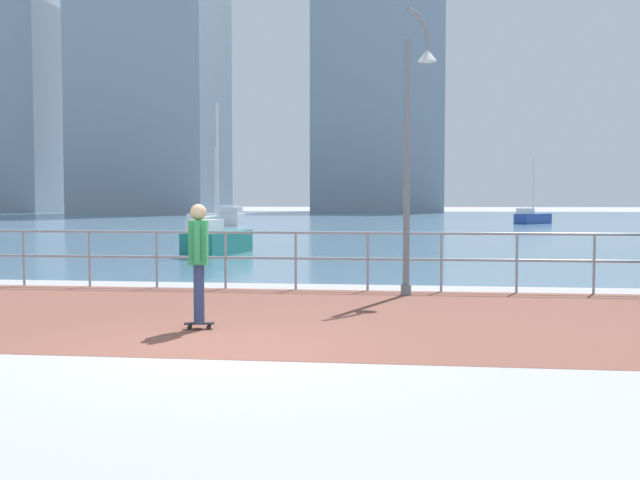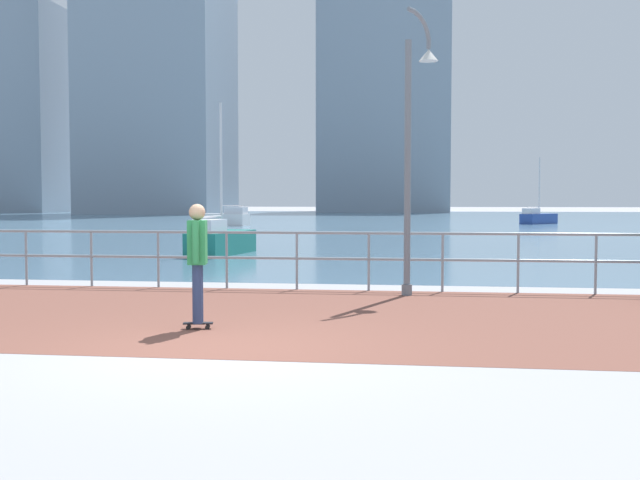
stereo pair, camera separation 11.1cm
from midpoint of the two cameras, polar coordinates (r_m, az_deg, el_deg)
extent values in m
plane|color=#9E9EA3|center=(48.73, 4.81, 1.04)|extent=(220.00, 220.00, 0.00)
cube|color=brown|center=(11.67, -4.06, -5.60)|extent=(28.00, 6.49, 0.01)
cube|color=slate|center=(59.62, 5.31, 1.42)|extent=(180.00, 88.00, 0.00)
cylinder|color=#8C99A3|center=(16.61, -20.98, -1.28)|extent=(0.05, 0.05, 1.11)
cylinder|color=#8C99A3|center=(15.99, -16.57, -1.36)|extent=(0.05, 0.05, 1.11)
cylinder|color=#8C99A3|center=(15.47, -11.83, -1.45)|extent=(0.05, 0.05, 1.11)
cylinder|color=#8C99A3|center=(15.06, -6.80, -1.52)|extent=(0.05, 0.05, 1.11)
cylinder|color=#8C99A3|center=(14.78, -1.53, -1.59)|extent=(0.05, 0.05, 1.11)
cylinder|color=#8C99A3|center=(14.63, 3.89, -1.65)|extent=(0.05, 0.05, 1.11)
cylinder|color=#8C99A3|center=(14.60, 9.39, -1.69)|extent=(0.05, 0.05, 1.11)
cylinder|color=#8C99A3|center=(14.72, 14.85, -1.72)|extent=(0.05, 0.05, 1.11)
cylinder|color=#8C99A3|center=(14.96, 20.17, -1.73)|extent=(0.05, 0.05, 1.11)
cylinder|color=#8C99A3|center=(14.75, -1.53, 0.56)|extent=(25.20, 0.06, 0.06)
cylinder|color=#8C99A3|center=(14.78, -1.53, -1.38)|extent=(25.20, 0.06, 0.06)
cylinder|color=slate|center=(14.05, 6.75, -3.73)|extent=(0.19, 0.19, 0.20)
cylinder|color=slate|center=(13.96, 6.81, 5.33)|extent=(0.12, 0.12, 4.63)
cylinder|color=slate|center=(14.41, 7.11, 16.73)|extent=(0.19, 0.19, 0.11)
cylinder|color=slate|center=(14.51, 7.52, 16.45)|extent=(0.19, 0.20, 0.15)
cylinder|color=slate|center=(14.58, 7.88, 16.03)|extent=(0.19, 0.19, 0.18)
cylinder|color=slate|center=(14.63, 8.15, 15.51)|extent=(0.17, 0.18, 0.19)
cylinder|color=slate|center=(14.64, 8.32, 14.93)|extent=(0.15, 0.15, 0.19)
cylinder|color=slate|center=(14.63, 8.37, 14.32)|extent=(0.12, 0.12, 0.17)
cone|color=silver|center=(14.59, 8.36, 13.55)|extent=(0.36, 0.36, 0.22)
cylinder|color=black|center=(10.53, -8.11, -6.43)|extent=(0.06, 0.04, 0.06)
cylinder|color=black|center=(10.45, -8.14, -6.50)|extent=(0.06, 0.04, 0.06)
cylinder|color=black|center=(10.55, -9.50, -6.41)|extent=(0.06, 0.04, 0.06)
cylinder|color=black|center=(10.48, -9.55, -6.48)|extent=(0.06, 0.04, 0.06)
cube|color=black|center=(10.49, -8.83, -6.19)|extent=(0.41, 0.18, 0.02)
cylinder|color=navy|center=(10.51, -8.80, -3.92)|extent=(0.15, 0.15, 0.80)
cylinder|color=navy|center=(10.36, -8.89, -4.03)|extent=(0.15, 0.15, 0.80)
cube|color=#2D8C4C|center=(10.37, -8.88, -0.17)|extent=(0.30, 0.38, 0.59)
cylinder|color=#2D8C4C|center=(10.60, -8.76, -0.02)|extent=(0.11, 0.11, 0.56)
cylinder|color=#2D8C4C|center=(10.14, -9.01, -0.16)|extent=(0.11, 0.11, 0.56)
sphere|color=tan|center=(10.36, -8.90, 2.08)|extent=(0.22, 0.22, 0.22)
cube|color=white|center=(49.71, -7.38, 1.52)|extent=(3.80, 1.89, 0.78)
cube|color=silver|center=(49.20, -6.25, 2.22)|extent=(1.45, 1.05, 0.43)
cylinder|color=silver|center=(49.70, -7.40, 4.47)|extent=(0.09, 0.09, 4.34)
cylinder|color=silver|center=(49.33, -6.56, 2.57)|extent=(1.62, 0.42, 0.07)
cube|color=#284799|center=(55.09, 16.14, 1.54)|extent=(2.89, 3.18, 0.70)
cube|color=silver|center=(54.24, 15.61, 2.10)|extent=(1.31, 1.37, 0.39)
cylinder|color=silver|center=(55.08, 16.18, 3.94)|extent=(0.08, 0.08, 3.92)
cylinder|color=silver|center=(54.46, 15.76, 2.39)|extent=(1.00, 1.18, 0.06)
cube|color=#197266|center=(24.24, -7.26, -0.22)|extent=(1.53, 3.52, 0.73)
cube|color=silver|center=(23.28, -8.25, 1.03)|extent=(0.90, 1.32, 0.40)
cylinder|color=silver|center=(24.22, -7.30, 5.43)|extent=(0.08, 0.08, 4.05)
cylinder|color=silver|center=(23.52, -7.99, 1.75)|extent=(0.28, 1.52, 0.06)
cube|color=#8493A3|center=(108.40, -22.18, 8.90)|extent=(15.48, 13.72, 26.18)
cube|color=slate|center=(110.76, -22.34, 16.17)|extent=(6.19, 5.49, 2.00)
cube|color=#8493A3|center=(92.47, -11.95, 13.27)|extent=(15.25, 14.48, 36.28)
cube|color=#8493A3|center=(102.44, 4.99, 9.82)|extent=(16.48, 16.39, 27.42)
camera|label=1|loc=(0.06, -89.74, 0.01)|focal=42.68mm
camera|label=2|loc=(0.06, 90.26, -0.01)|focal=42.68mm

